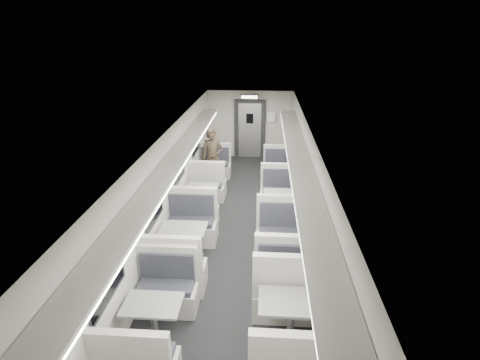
# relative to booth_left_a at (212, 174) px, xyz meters

# --- Properties ---
(room) EXTENTS (3.24, 12.24, 2.64)m
(room) POSITION_rel_booth_left_a_xyz_m (1.00, -3.15, 0.84)
(room) COLOR black
(room) RESTS_ON ground
(booth_left_a) EXTENTS (0.98, 1.99, 1.06)m
(booth_left_a) POSITION_rel_booth_left_a_xyz_m (0.00, 0.00, 0.00)
(booth_left_a) COLOR #B2AFA7
(booth_left_a) RESTS_ON room
(booth_left_b) EXTENTS (0.96, 1.95, 1.04)m
(booth_left_b) POSITION_rel_booth_left_a_xyz_m (0.00, -1.68, -0.01)
(booth_left_b) COLOR #B2AFA7
(booth_left_b) RESTS_ON room
(booth_left_c) EXTENTS (1.10, 2.23, 1.19)m
(booth_left_c) POSITION_rel_booth_left_a_xyz_m (0.00, -4.00, 0.04)
(booth_left_c) COLOR #B2AFA7
(booth_left_c) RESTS_ON room
(booth_left_d) EXTENTS (1.01, 2.05, 1.10)m
(booth_left_d) POSITION_rel_booth_left_a_xyz_m (0.00, -6.10, 0.01)
(booth_left_d) COLOR #B2AFA7
(booth_left_d) RESTS_ON room
(booth_right_a) EXTENTS (0.96, 1.95, 1.04)m
(booth_right_a) POSITION_rel_booth_left_a_xyz_m (2.00, 0.03, -0.01)
(booth_right_a) COLOR #B2AFA7
(booth_right_a) RESTS_ON room
(booth_right_b) EXTENTS (1.06, 2.16, 1.15)m
(booth_right_b) POSITION_rel_booth_left_a_xyz_m (2.00, -2.15, 0.03)
(booth_right_b) COLOR #B2AFA7
(booth_right_b) RESTS_ON room
(booth_right_c) EXTENTS (1.16, 2.35, 1.26)m
(booth_right_c) POSITION_rel_booth_left_a_xyz_m (2.00, -4.47, 0.07)
(booth_right_c) COLOR #B2AFA7
(booth_right_c) RESTS_ON room
(booth_right_d) EXTENTS (1.15, 2.32, 1.24)m
(booth_right_d) POSITION_rel_booth_left_a_xyz_m (2.00, -6.01, 0.06)
(booth_right_d) COLOR #B2AFA7
(booth_right_d) RESTS_ON room
(passenger) EXTENTS (0.67, 0.48, 1.74)m
(passenger) POSITION_rel_booth_left_a_xyz_m (0.03, 0.02, 0.52)
(passenger) COLOR black
(passenger) RESTS_ON room
(window_a) EXTENTS (0.02, 1.18, 0.84)m
(window_a) POSITION_rel_booth_left_a_xyz_m (-0.49, 0.25, 0.99)
(window_a) COLOR black
(window_a) RESTS_ON room
(window_b) EXTENTS (0.02, 1.18, 0.84)m
(window_b) POSITION_rel_booth_left_a_xyz_m (-0.49, -1.95, 0.99)
(window_b) COLOR black
(window_b) RESTS_ON room
(window_c) EXTENTS (0.02, 1.18, 0.84)m
(window_c) POSITION_rel_booth_left_a_xyz_m (-0.49, -4.15, 0.99)
(window_c) COLOR black
(window_c) RESTS_ON room
(window_d) EXTENTS (0.02, 1.18, 0.84)m
(window_d) POSITION_rel_booth_left_a_xyz_m (-0.49, -6.35, 0.99)
(window_d) COLOR black
(window_d) RESTS_ON room
(luggage_rack_left) EXTENTS (0.46, 10.40, 0.09)m
(luggage_rack_left) POSITION_rel_booth_left_a_xyz_m (-0.24, -3.45, 1.56)
(luggage_rack_left) COLOR #B2AFA7
(luggage_rack_left) RESTS_ON room
(luggage_rack_right) EXTENTS (0.46, 10.40, 0.09)m
(luggage_rack_right) POSITION_rel_booth_left_a_xyz_m (2.24, -3.45, 1.56)
(luggage_rack_right) COLOR #B2AFA7
(luggage_rack_right) RESTS_ON room
(vestibule_door) EXTENTS (1.10, 0.13, 2.10)m
(vestibule_door) POSITION_rel_booth_left_a_xyz_m (1.00, 2.78, 0.68)
(vestibule_door) COLOR black
(vestibule_door) RESTS_ON room
(exit_sign) EXTENTS (0.62, 0.12, 0.16)m
(exit_sign) POSITION_rel_booth_left_a_xyz_m (1.00, 2.29, 1.92)
(exit_sign) COLOR black
(exit_sign) RESTS_ON room
(wall_notice) EXTENTS (0.32, 0.02, 0.40)m
(wall_notice) POSITION_rel_booth_left_a_xyz_m (1.75, 2.77, 1.14)
(wall_notice) COLOR silver
(wall_notice) RESTS_ON room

